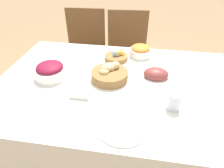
{
  "coord_description": "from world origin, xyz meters",
  "views": [
    {
      "loc": [
        0.14,
        -1.07,
        1.48
      ],
      "look_at": [
        -0.02,
        -0.08,
        0.76
      ],
      "focal_mm": 32.0,
      "sensor_mm": 36.0,
      "label": 1
    }
  ],
  "objects_px": {
    "chair_far_left": "(85,51)",
    "spoon": "(162,130)",
    "ham_platter": "(156,75)",
    "bread_basket": "(109,74)",
    "egg_basket": "(117,56)",
    "knife": "(156,129)",
    "beet_salad_bowl": "(50,71)",
    "fork": "(91,121)",
    "butter_dish": "(80,94)",
    "drinking_cup": "(174,101)",
    "chair_far_center": "(127,54)",
    "carrot_bowl": "(140,51)",
    "dinner_plate": "(123,125)"
  },
  "relations": [
    {
      "from": "spoon",
      "to": "chair_far_center",
      "type": "bearing_deg",
      "value": 103.73
    },
    {
      "from": "ham_platter",
      "to": "beet_salad_bowl",
      "type": "bearing_deg",
      "value": -171.76
    },
    {
      "from": "egg_basket",
      "to": "drinking_cup",
      "type": "height_order",
      "value": "drinking_cup"
    },
    {
      "from": "egg_basket",
      "to": "butter_dish",
      "type": "bearing_deg",
      "value": -107.06
    },
    {
      "from": "bread_basket",
      "to": "spoon",
      "type": "distance_m",
      "value": 0.53
    },
    {
      "from": "egg_basket",
      "to": "drinking_cup",
      "type": "bearing_deg",
      "value": -52.8
    },
    {
      "from": "chair_far_left",
      "to": "bread_basket",
      "type": "relative_size",
      "value": 3.78
    },
    {
      "from": "butter_dish",
      "to": "dinner_plate",
      "type": "bearing_deg",
      "value": -35.6
    },
    {
      "from": "ham_platter",
      "to": "spoon",
      "type": "xyz_separation_m",
      "value": [
        0.02,
        -0.46,
        -0.02
      ]
    },
    {
      "from": "chair_far_left",
      "to": "carrot_bowl",
      "type": "distance_m",
      "value": 0.81
    },
    {
      "from": "dinner_plate",
      "to": "drinking_cup",
      "type": "xyz_separation_m",
      "value": [
        0.26,
        0.18,
        0.04
      ]
    },
    {
      "from": "chair_far_center",
      "to": "dinner_plate",
      "type": "bearing_deg",
      "value": -90.57
    },
    {
      "from": "chair_far_center",
      "to": "fork",
      "type": "xyz_separation_m",
      "value": [
        -0.07,
        -1.24,
        0.23
      ]
    },
    {
      "from": "egg_basket",
      "to": "knife",
      "type": "relative_size",
      "value": 0.99
    },
    {
      "from": "fork",
      "to": "ham_platter",
      "type": "bearing_deg",
      "value": 53.38
    },
    {
      "from": "bread_basket",
      "to": "ham_platter",
      "type": "xyz_separation_m",
      "value": [
        0.31,
        0.06,
        -0.01
      ]
    },
    {
      "from": "chair_far_left",
      "to": "ham_platter",
      "type": "xyz_separation_m",
      "value": [
        0.73,
        -0.77,
        0.25
      ]
    },
    {
      "from": "egg_basket",
      "to": "knife",
      "type": "xyz_separation_m",
      "value": [
        0.29,
        -0.69,
        -0.02
      ]
    },
    {
      "from": "fork",
      "to": "chair_far_left",
      "type": "bearing_deg",
      "value": 106.76
    },
    {
      "from": "beet_salad_bowl",
      "to": "fork",
      "type": "height_order",
      "value": "beet_salad_bowl"
    },
    {
      "from": "ham_platter",
      "to": "drinking_cup",
      "type": "bearing_deg",
      "value": -72.83
    },
    {
      "from": "spoon",
      "to": "drinking_cup",
      "type": "xyz_separation_m",
      "value": [
        0.07,
        0.18,
        0.05
      ]
    },
    {
      "from": "egg_basket",
      "to": "dinner_plate",
      "type": "height_order",
      "value": "egg_basket"
    },
    {
      "from": "beet_salad_bowl",
      "to": "spoon",
      "type": "xyz_separation_m",
      "value": [
        0.73,
        -0.36,
        -0.05
      ]
    },
    {
      "from": "knife",
      "to": "spoon",
      "type": "distance_m",
      "value": 0.03
    },
    {
      "from": "dinner_plate",
      "to": "chair_far_left",
      "type": "bearing_deg",
      "value": 114.09
    },
    {
      "from": "beet_salad_bowl",
      "to": "spoon",
      "type": "relative_size",
      "value": 1.14
    },
    {
      "from": "chair_far_left",
      "to": "egg_basket",
      "type": "xyz_separation_m",
      "value": [
        0.43,
        -0.55,
        0.25
      ]
    },
    {
      "from": "beet_salad_bowl",
      "to": "dinner_plate",
      "type": "xyz_separation_m",
      "value": [
        0.53,
        -0.36,
        -0.05
      ]
    },
    {
      "from": "chair_far_center",
      "to": "carrot_bowl",
      "type": "distance_m",
      "value": 0.55
    },
    {
      "from": "chair_far_left",
      "to": "carrot_bowl",
      "type": "bearing_deg",
      "value": -40.54
    },
    {
      "from": "chair_far_left",
      "to": "spoon",
      "type": "height_order",
      "value": "chair_far_left"
    },
    {
      "from": "chair_far_center",
      "to": "egg_basket",
      "type": "bearing_deg",
      "value": -98.43
    },
    {
      "from": "bread_basket",
      "to": "butter_dish",
      "type": "xyz_separation_m",
      "value": [
        -0.14,
        -0.21,
        -0.02
      ]
    },
    {
      "from": "egg_basket",
      "to": "beet_salad_bowl",
      "type": "bearing_deg",
      "value": -141.17
    },
    {
      "from": "chair_far_left",
      "to": "chair_far_center",
      "type": "bearing_deg",
      "value": -3.31
    },
    {
      "from": "beet_salad_bowl",
      "to": "butter_dish",
      "type": "distance_m",
      "value": 0.3
    },
    {
      "from": "chair_far_center",
      "to": "beet_salad_bowl",
      "type": "distance_m",
      "value": 1.02
    },
    {
      "from": "chair_far_left",
      "to": "carrot_bowl",
      "type": "relative_size",
      "value": 5.31
    },
    {
      "from": "dinner_plate",
      "to": "fork",
      "type": "xyz_separation_m",
      "value": [
        -0.16,
        0.0,
        -0.0
      ]
    },
    {
      "from": "carrot_bowl",
      "to": "drinking_cup",
      "type": "xyz_separation_m",
      "value": [
        0.21,
        -0.6,
        0.0
      ]
    },
    {
      "from": "fork",
      "to": "carrot_bowl",
      "type": "bearing_deg",
      "value": 73.68
    },
    {
      "from": "chair_far_left",
      "to": "egg_basket",
      "type": "height_order",
      "value": "chair_far_left"
    },
    {
      "from": "bread_basket",
      "to": "egg_basket",
      "type": "xyz_separation_m",
      "value": [
        0.01,
        0.28,
        -0.01
      ]
    },
    {
      "from": "ham_platter",
      "to": "spoon",
      "type": "bearing_deg",
      "value": -87.3
    },
    {
      "from": "chair_far_center",
      "to": "drinking_cup",
      "type": "xyz_separation_m",
      "value": [
        0.35,
        -1.06,
        0.27
      ]
    },
    {
      "from": "chair_far_left",
      "to": "dinner_plate",
      "type": "relative_size",
      "value": 3.32
    },
    {
      "from": "chair_far_left",
      "to": "butter_dish",
      "type": "distance_m",
      "value": 1.1
    },
    {
      "from": "ham_platter",
      "to": "knife",
      "type": "xyz_separation_m",
      "value": [
        -0.01,
        -0.46,
        -0.02
      ]
    },
    {
      "from": "ham_platter",
      "to": "knife",
      "type": "distance_m",
      "value": 0.47
    }
  ]
}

